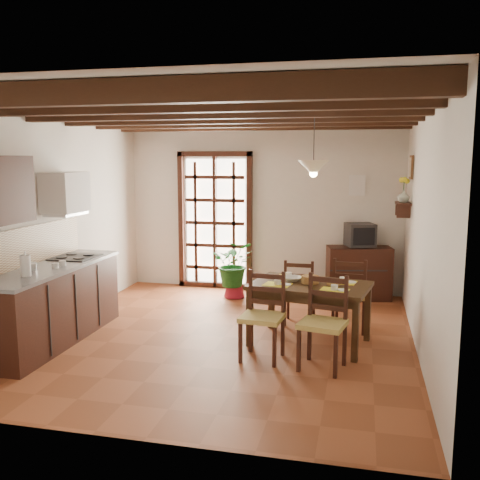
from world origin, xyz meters
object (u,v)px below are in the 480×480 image
(kitchen_counter, at_px, (53,303))
(chair_far_left, at_px, (300,303))
(chair_near_right, at_px, (323,340))
(dining_table, at_px, (310,291))
(potted_plant, at_px, (234,262))
(chair_far_right, at_px, (350,307))
(crt_tv, at_px, (360,235))
(chair_near_left, at_px, (262,332))
(sideboard, at_px, (359,273))
(pendant_lamp, at_px, (313,167))

(kitchen_counter, relative_size, chair_far_left, 2.57)
(chair_near_right, bearing_deg, dining_table, 117.69)
(potted_plant, bearing_deg, chair_far_right, -34.13)
(dining_table, bearing_deg, potted_plant, 136.79)
(crt_tv, bearing_deg, chair_near_left, -128.54)
(chair_far_right, xyz_separation_m, sideboard, (0.09, 1.60, 0.11))
(chair_near_left, relative_size, crt_tv, 1.87)
(dining_table, distance_m, pendant_lamp, 1.45)
(chair_near_left, height_order, pendant_lamp, pendant_lamp)
(kitchen_counter, distance_m, sideboard, 4.52)
(chair_far_right, xyz_separation_m, crt_tv, (0.09, 1.59, 0.71))
(chair_near_right, bearing_deg, pendant_lamp, 115.86)
(crt_tv, height_order, pendant_lamp, pendant_lamp)
(dining_table, xyz_separation_m, crt_tv, (0.54, 2.20, 0.38))
(chair_far_left, distance_m, crt_tv, 1.80)
(chair_near_right, distance_m, crt_tv, 3.03)
(crt_tv, bearing_deg, kitchen_counter, -160.50)
(dining_table, relative_size, sideboard, 1.52)
(chair_far_left, height_order, potted_plant, potted_plant)
(chair_far_left, relative_size, potted_plant, 0.46)
(chair_far_left, relative_size, crt_tv, 1.72)
(chair_near_right, height_order, chair_far_right, chair_near_right)
(chair_near_left, bearing_deg, pendant_lamp, 63.19)
(kitchen_counter, xyz_separation_m, sideboard, (3.53, 2.83, -0.06))
(chair_far_left, distance_m, chair_far_right, 0.67)
(chair_far_left, distance_m, sideboard, 1.66)
(chair_near_left, relative_size, chair_near_right, 0.98)
(chair_near_right, relative_size, chair_far_right, 1.02)
(potted_plant, relative_size, pendant_lamp, 2.24)
(chair_near_right, height_order, chair_far_left, chair_near_right)
(chair_far_left, xyz_separation_m, sideboard, (0.74, 1.48, 0.13))
(chair_near_left, bearing_deg, kitchen_counter, -174.26)
(dining_table, bearing_deg, kitchen_counter, -158.04)
(chair_far_left, xyz_separation_m, pendant_lamp, (0.20, -0.63, 1.80))
(chair_far_right, bearing_deg, kitchen_counter, 24.90)
(chair_near_left, height_order, chair_near_right, chair_near_right)
(chair_near_right, height_order, pendant_lamp, pendant_lamp)
(potted_plant, height_order, pendant_lamp, pendant_lamp)
(kitchen_counter, distance_m, chair_far_right, 3.65)
(kitchen_counter, height_order, pendant_lamp, pendant_lamp)
(chair_near_right, xyz_separation_m, pendant_lamp, (-0.21, 0.83, 1.77))
(pendant_lamp, bearing_deg, chair_far_right, 48.53)
(dining_table, relative_size, chair_far_right, 1.54)
(chair_far_right, bearing_deg, chair_near_right, 84.93)
(dining_table, distance_m, sideboard, 2.28)
(dining_table, relative_size, pendant_lamp, 1.74)
(chair_near_left, xyz_separation_m, chair_far_right, (0.90, 1.22, -0.00))
(chair_far_right, bearing_deg, sideboard, -87.89)
(chair_far_right, bearing_deg, chair_near_left, 58.79)
(chair_near_left, xyz_separation_m, sideboard, (0.99, 2.82, 0.11))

